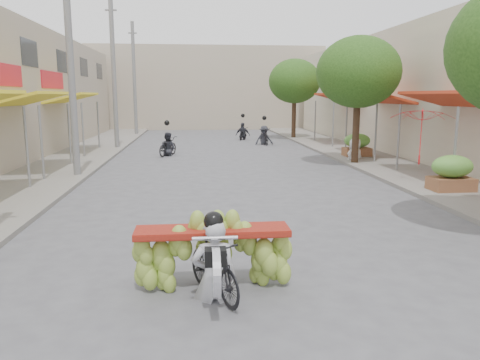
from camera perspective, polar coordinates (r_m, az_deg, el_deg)
name	(u,v)px	position (r m, az deg, el deg)	size (l,w,h in m)	color
ground	(314,351)	(5.73, 8.98, -19.87)	(120.00, 120.00, 0.00)	#5A5A60
sidewalk_left	(55,164)	(20.76, -21.61, 1.77)	(4.00, 60.00, 0.12)	gray
sidewalk_right	(382,160)	(21.64, 16.89, 2.37)	(4.00, 60.00, 0.12)	gray
far_building	(206,88)	(42.80, -4.11, 11.08)	(20.00, 6.00, 7.00)	tan
utility_pole_mid	(70,61)	(17.30, -19.98, 13.51)	(0.60, 0.24, 8.00)	slate
utility_pole_far	(114,73)	(26.12, -15.14, 12.46)	(0.60, 0.24, 8.00)	slate
utility_pole_back	(134,79)	(35.03, -12.76, 11.91)	(0.60, 0.24, 8.00)	slate
street_tree_mid	(358,72)	(19.97, 14.24, 12.59)	(3.40, 3.40, 5.25)	#3A2719
street_tree_far	(294,81)	(31.52, 6.66, 11.86)	(3.40, 3.40, 5.25)	#3A2719
produce_crate_mid	(452,170)	(14.99, 24.43, 1.09)	(1.20, 0.88, 1.16)	brown
produce_crate_far	(357,143)	(22.20, 14.08, 4.39)	(1.20, 0.88, 1.16)	brown
banana_motorbike	(213,246)	(6.83, -3.29, -7.99)	(2.28, 1.77, 2.17)	black
market_umbrella	(423,107)	(15.82, 21.42, 8.28)	(2.55, 2.55, 1.82)	red
pedestrian	(356,138)	(21.11, 13.90, 5.00)	(1.05, 0.88, 1.84)	silver
bg_motorbike_a	(167,140)	(22.81, -8.85, 4.80)	(1.18, 1.71, 1.95)	black
bg_motorbike_b	(264,131)	(27.62, 2.97, 6.03)	(1.11, 1.82, 1.95)	black
bg_motorbike_c	(243,127)	(30.79, 0.35, 6.49)	(1.10, 1.50, 1.95)	black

